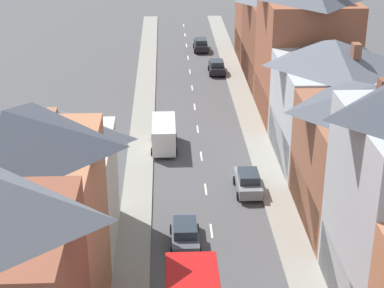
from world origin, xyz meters
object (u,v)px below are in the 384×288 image
at_px(car_parked_left_a, 217,67).
at_px(car_mid_black, 185,233).
at_px(delivery_van, 164,134).
at_px(car_near_silver, 248,182).
at_px(car_near_blue, 201,45).

bearing_deg(car_parked_left_a, car_mid_black, -97.61).
bearing_deg(delivery_van, car_near_silver, -53.18).
bearing_deg(car_parked_left_a, car_near_silver, -90.00).
relative_size(car_near_blue, car_mid_black, 0.99).
bearing_deg(delivery_van, car_parked_left_a, 73.82).
bearing_deg(car_near_blue, delivery_van, -98.81).
distance_m(car_near_blue, car_parked_left_a, 10.33).
height_order(car_mid_black, delivery_van, delivery_van).
xyz_separation_m(car_parked_left_a, delivery_van, (-6.20, -21.36, 0.53)).
distance_m(car_near_silver, car_mid_black, 8.58).
xyz_separation_m(car_mid_black, delivery_van, (-1.30, 15.32, 0.52)).
bearing_deg(car_near_silver, car_parked_left_a, 90.00).
height_order(car_near_blue, delivery_van, delivery_van).
height_order(car_near_blue, car_parked_left_a, same).
relative_size(car_near_blue, delivery_van, 0.83).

